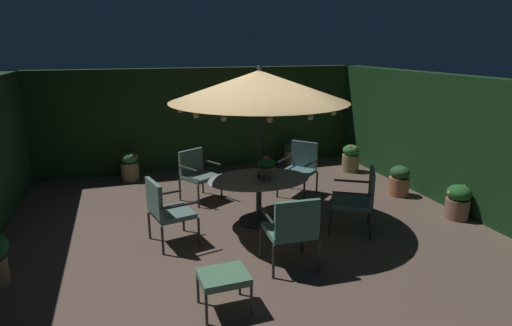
# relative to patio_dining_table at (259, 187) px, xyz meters

# --- Properties ---
(ground_plane) EXTENTS (7.98, 7.88, 0.02)m
(ground_plane) POSITION_rel_patio_dining_table_xyz_m (-0.25, -0.23, -0.60)
(ground_plane) COLOR brown
(hedge_backdrop_rear) EXTENTS (7.98, 0.30, 2.33)m
(hedge_backdrop_rear) POSITION_rel_patio_dining_table_xyz_m (-0.25, 3.56, 0.57)
(hedge_backdrop_rear) COLOR #1C3417
(hedge_backdrop_rear) RESTS_ON ground_plane
(hedge_backdrop_right) EXTENTS (0.30, 7.88, 2.33)m
(hedge_backdrop_right) POSITION_rel_patio_dining_table_xyz_m (3.59, -0.23, 0.57)
(hedge_backdrop_right) COLOR #153517
(hedge_backdrop_right) RESTS_ON ground_plane
(patio_dining_table) EXTENTS (1.67, 1.23, 0.75)m
(patio_dining_table) POSITION_rel_patio_dining_table_xyz_m (0.00, 0.00, 0.00)
(patio_dining_table) COLOR #2A2C2C
(patio_dining_table) RESTS_ON ground_plane
(patio_umbrella) EXTENTS (2.77, 2.77, 2.54)m
(patio_umbrella) POSITION_rel_patio_dining_table_xyz_m (0.00, -0.00, 1.63)
(patio_umbrella) COLOR #2E2E35
(patio_umbrella) RESTS_ON ground_plane
(centerpiece_planter) EXTENTS (0.31, 0.31, 0.38)m
(centerpiece_planter) POSITION_rel_patio_dining_table_xyz_m (0.10, -0.09, 0.37)
(centerpiece_planter) COLOR #817051
(centerpiece_planter) RESTS_ON patio_dining_table
(patio_chair_north) EXTENTS (0.85, 0.85, 1.01)m
(patio_chair_north) POSITION_rel_patio_dining_table_xyz_m (1.19, 1.05, -0.01)
(patio_chair_north) COLOR #2D2933
(patio_chair_north) RESTS_ON ground_plane
(patio_chair_northeast) EXTENTS (0.79, 0.78, 0.94)m
(patio_chair_northeast) POSITION_rel_patio_dining_table_xyz_m (-0.77, 1.37, -0.05)
(patio_chair_northeast) COLOR #312A2C
(patio_chair_northeast) RESTS_ON ground_plane
(patio_chair_east) EXTENTS (0.70, 0.74, 0.99)m
(patio_chair_east) POSITION_rel_patio_dining_table_xyz_m (-1.54, -0.37, -0.03)
(patio_chair_east) COLOR #30292E
(patio_chair_east) RESTS_ON ground_plane
(patio_chair_southeast) EXTENTS (0.67, 0.64, 1.00)m
(patio_chair_southeast) POSITION_rel_patio_dining_table_xyz_m (-0.07, -1.58, -0.01)
(patio_chair_southeast) COLOR #2D2F31
(patio_chair_southeast) RESTS_ON ground_plane
(patio_chair_south) EXTENTS (0.86, 0.86, 0.99)m
(patio_chair_south) POSITION_rel_patio_dining_table_xyz_m (1.37, -0.80, -0.03)
(patio_chair_south) COLOR #322D32
(patio_chair_south) RESTS_ON ground_plane
(ottoman_footrest) EXTENTS (0.54, 0.47, 0.44)m
(ottoman_footrest) POSITION_rel_patio_dining_table_xyz_m (-1.12, -2.19, -0.21)
(ottoman_footrest) COLOR #312F30
(ottoman_footrest) RESTS_ON ground_plane
(potted_plant_right_near) EXTENTS (0.37, 0.38, 0.59)m
(potted_plant_right_near) POSITION_rel_patio_dining_table_xyz_m (1.85, 3.06, -0.29)
(potted_plant_right_near) COLOR #846951
(potted_plant_right_near) RESTS_ON ground_plane
(potted_plant_left_far) EXTENTS (0.38, 0.38, 0.62)m
(potted_plant_left_far) POSITION_rel_patio_dining_table_xyz_m (-1.95, 2.93, -0.28)
(potted_plant_left_far) COLOR olive
(potted_plant_left_far) RESTS_ON ground_plane
(potted_plant_back_center) EXTENTS (0.39, 0.39, 0.62)m
(potted_plant_back_center) POSITION_rel_patio_dining_table_xyz_m (2.93, 2.12, -0.27)
(potted_plant_back_center) COLOR olive
(potted_plant_back_center) RESTS_ON ground_plane
(potted_plant_front_corner) EXTENTS (0.40, 0.39, 0.59)m
(potted_plant_front_corner) POSITION_rel_patio_dining_table_xyz_m (3.22, -0.89, -0.29)
(potted_plant_front_corner) COLOR #88614C
(potted_plant_front_corner) RESTS_ON ground_plane
(potted_plant_left_near) EXTENTS (0.39, 0.39, 0.59)m
(potted_plant_left_near) POSITION_rel_patio_dining_table_xyz_m (2.99, 0.39, -0.30)
(potted_plant_left_near) COLOR #A56746
(potted_plant_left_near) RESTS_ON ground_plane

